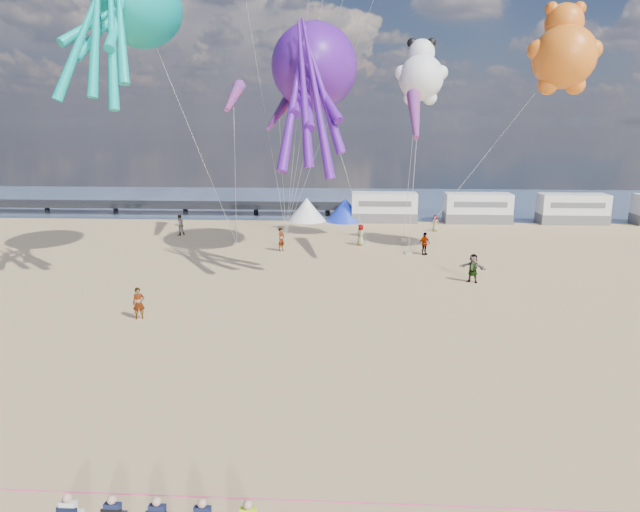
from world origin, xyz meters
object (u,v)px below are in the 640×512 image
Objects in this scene: tent_white at (307,209)px; beachgoer_0 at (361,235)px; tent_blue at (345,210)px; beachgoer_4 at (473,268)px; kite_teddy_orange at (564,57)px; sandbag_e at (286,234)px; beachgoer_3 at (424,244)px; beachgoer_6 at (435,223)px; beachgoer_5 at (281,239)px; kite_octopus_teal at (139,5)px; sandbag_d at (403,239)px; motorhome_0 at (384,207)px; kite_panda at (421,78)px; windsock_right at (279,113)px; windsock_mid at (415,115)px; motorhome_1 at (478,208)px; standing_person at (139,303)px; windsock_left at (233,97)px; motorhome_2 at (573,209)px; sandbag_c at (408,253)px; sandbag_a at (237,244)px; sandbag_b at (366,242)px; kite_octopus_purple at (315,67)px; beachgoer_1 at (180,225)px.

tent_white is 12.96m from beachgoer_0.
beachgoer_0 is at bearing -82.93° from tent_blue.
beachgoer_4 is 0.25× the size of kite_teddy_orange.
sandbag_e is (-5.26, -8.02, -1.09)m from tent_blue.
beachgoer_6 is (2.21, 9.94, -0.10)m from beachgoer_3.
kite_octopus_teal is (-8.41, -5.19, 16.50)m from beachgoer_5.
beachgoer_6 is at bearing 53.32° from sandbag_d.
motorhome_0 is at bearing 97.31° from sandbag_d.
kite_panda reaches higher than windsock_right.
windsock_mid is at bearing 154.54° from beachgoer_4.
beachgoer_0 is 0.38× the size of windsock_right.
motorhome_1 is 3.93× the size of standing_person.
windsock_left is (-4.14, 3.26, 11.06)m from beachgoer_5.
motorhome_2 is 23.24m from sandbag_c.
tent_white is 8.19m from sandbag_e.
beachgoer_0 is (1.46, -11.75, -0.32)m from tent_blue.
windsock_left reaches higher than sandbag_a.
beachgoer_5 is at bearing -152.86° from motorhome_2.
motorhome_0 reaches higher than beachgoer_5.
sandbag_e is at bearing 55.88° from standing_person.
sandbag_a is 28.21m from kite_teddy_orange.
tent_white is 16.24m from windsock_left.
sandbag_a is 1.00× the size of sandbag_b.
beachgoer_6 is 3.11× the size of sandbag_d.
kite_octopus_purple reaches higher than beachgoer_4.
windsock_left is at bearing -141.34° from sandbag_e.
kite_panda is at bearing 27.39° from standing_person.
sandbag_d is at bearing 49.49° from windsock_right.
sandbag_c is 0.07× the size of kite_teddy_orange.
sandbag_e is (-18.76, -8.02, -1.39)m from motorhome_1.
beachgoer_0 is at bearing -29.03° from sandbag_e.
beachgoer_3 is at bearing -64.30° from beachgoer_5.
motorhome_2 is 3.73× the size of beachgoer_0.
sandbag_e is 12.83m from windsock_left.
beachgoer_6 is 18.90m from sandbag_a.
motorhome_0 is at bearing 74.79° from kite_panda.
beachgoer_1 is at bearing 176.64° from sandbag_d.
sandbag_e is 0.07× the size of windsock_mid.
motorhome_0 is at bearing 155.59° from beachgoer_1.
kite_octopus_purple is at bearing -97.16° from tent_blue.
beachgoer_5 is at bearing 50.15° from standing_person.
beachgoer_6 is 0.26× the size of kite_panda.
kite_octopus_purple reaches higher than windsock_mid.
standing_person reaches higher than sandbag_d.
motorhome_1 is 26.12m from windsock_right.
windsock_mid is at bearing 29.80° from beachgoer_0.
sandbag_e is at bearing 133.71° from beachgoer_1.
kite_panda is (1.90, -12.13, 11.88)m from motorhome_0.
beachgoer_3 is at bearing -67.08° from tent_blue.
sandbag_a is (6.01, -3.91, -0.83)m from beachgoer_1.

